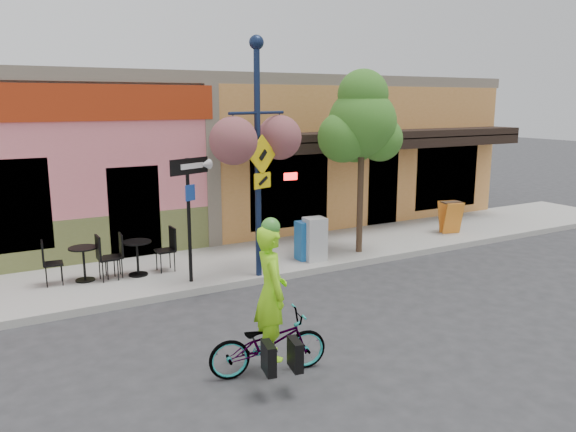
% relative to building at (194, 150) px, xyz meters
% --- Properties ---
extents(ground, '(90.00, 90.00, 0.00)m').
position_rel_building_xyz_m(ground, '(0.00, -7.50, -2.25)').
color(ground, '#2D2D30').
rests_on(ground, ground).
extents(sidewalk, '(24.00, 3.00, 0.15)m').
position_rel_building_xyz_m(sidewalk, '(0.00, -5.50, -2.17)').
color(sidewalk, '#9E9B93').
rests_on(sidewalk, ground).
extents(curb, '(24.00, 0.12, 0.15)m').
position_rel_building_xyz_m(curb, '(0.00, -6.95, -2.17)').
color(curb, '#A8A59E').
rests_on(curb, ground).
extents(building, '(18.20, 8.20, 4.50)m').
position_rel_building_xyz_m(building, '(0.00, 0.00, 0.00)').
color(building, '#E8727D').
rests_on(building, ground).
extents(bicycle, '(1.78, 0.92, 0.89)m').
position_rel_building_xyz_m(bicycle, '(-2.86, -10.56, -1.81)').
color(bicycle, maroon).
rests_on(bicycle, ground).
extents(cyclist_rider, '(0.58, 0.77, 1.89)m').
position_rel_building_xyz_m(cyclist_rider, '(-2.81, -10.56, -1.31)').
color(cyclist_rider, '#95F319').
rests_on(cyclist_rider, ground).
extents(lamp_post, '(1.69, 1.13, 4.92)m').
position_rel_building_xyz_m(lamp_post, '(-1.13, -6.84, 0.36)').
color(lamp_post, '#13203E').
rests_on(lamp_post, sidewalk).
extents(one_way_sign, '(0.98, 0.57, 2.54)m').
position_rel_building_xyz_m(one_way_sign, '(-2.53, -6.52, -0.83)').
color(one_way_sign, black).
rests_on(one_way_sign, sidewalk).
extents(cafe_set_left, '(1.61, 0.90, 0.93)m').
position_rel_building_xyz_m(cafe_set_left, '(-4.42, -5.41, -1.63)').
color(cafe_set_left, black).
rests_on(cafe_set_left, sidewalk).
extents(cafe_set_right, '(1.63, 0.84, 0.97)m').
position_rel_building_xyz_m(cafe_set_right, '(-3.37, -5.57, -1.62)').
color(cafe_set_right, black).
rests_on(cafe_set_right, sidewalk).
extents(newspaper_box_blue, '(0.42, 0.38, 0.91)m').
position_rel_building_xyz_m(newspaper_box_blue, '(0.36, -6.28, -1.65)').
color(newspaper_box_blue, '#1B5FA5').
rests_on(newspaper_box_blue, sidewalk).
extents(newspaper_box_grey, '(0.51, 0.47, 1.01)m').
position_rel_building_xyz_m(newspaper_box_grey, '(0.51, -6.45, -1.60)').
color(newspaper_box_grey, '#BDBDBD').
rests_on(newspaper_box_grey, sidewalk).
extents(street_tree, '(1.84, 1.84, 4.42)m').
position_rel_building_xyz_m(street_tree, '(1.87, -6.34, 0.11)').
color(street_tree, '#3D7A26').
rests_on(street_tree, sidewalk).
extents(sandwich_board, '(0.61, 0.51, 0.89)m').
position_rel_building_xyz_m(sandwich_board, '(5.26, -6.14, -1.65)').
color(sandwich_board, orange).
rests_on(sandwich_board, sidewalk).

